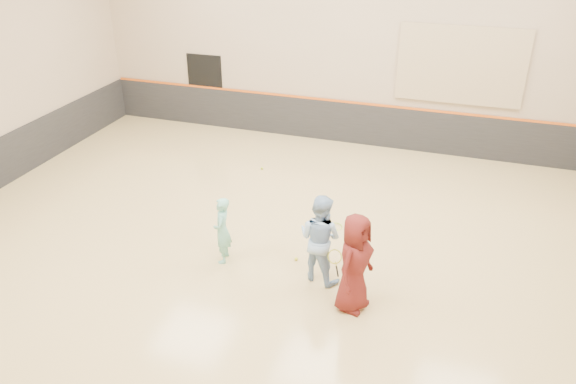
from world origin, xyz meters
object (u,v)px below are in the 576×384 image
(instructor, at_px, (320,238))
(spare_racket, at_px, (336,225))
(young_man, at_px, (355,263))
(girl, at_px, (222,230))

(instructor, relative_size, spare_racket, 2.82)
(young_man, distance_m, spare_racket, 2.75)
(instructor, xyz_separation_m, spare_racket, (-0.12, 1.85, -0.80))
(young_man, bearing_deg, spare_racket, 36.20)
(girl, height_order, instructor, instructor)
(spare_racket, bearing_deg, instructor, -86.13)
(instructor, height_order, spare_racket, instructor)
(girl, height_order, young_man, young_man)
(instructor, bearing_deg, girl, 18.39)
(spare_racket, bearing_deg, young_man, -70.12)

